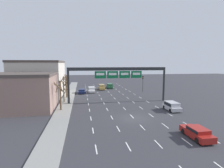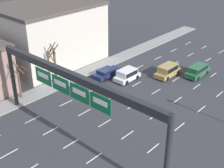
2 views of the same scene
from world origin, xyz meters
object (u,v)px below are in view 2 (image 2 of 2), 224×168
(tree_bare_closest, at_px, (54,62))
(car_navy, at_px, (107,72))
(suv_white, at_px, (127,74))
(tree_bare_third, at_px, (19,78))
(sign_gantry, at_px, (72,85))
(suv_green, at_px, (198,70))
(suv_gold, at_px, (168,70))

(tree_bare_closest, bearing_deg, car_navy, 59.60)
(suv_white, distance_m, tree_bare_closest, 10.28)
(suv_white, relative_size, tree_bare_third, 0.76)
(suv_white, bearing_deg, sign_gantry, -70.52)
(suv_green, bearing_deg, sign_gantry, -94.15)
(car_navy, height_order, tree_bare_third, tree_bare_third)
(car_navy, distance_m, tree_bare_closest, 7.87)
(suv_white, bearing_deg, tree_bare_closest, -131.67)
(suv_green, height_order, tree_bare_closest, tree_bare_closest)
(tree_bare_third, bearing_deg, suv_gold, 60.53)
(suv_gold, height_order, tree_bare_closest, tree_bare_closest)
(suv_white, xyz_separation_m, tree_bare_third, (-6.64, -13.04, 2.00))
(car_navy, distance_m, suv_gold, 8.85)
(sign_gantry, relative_size, suv_white, 5.53)
(sign_gantry, distance_m, car_navy, 16.61)
(suv_gold, bearing_deg, car_navy, -136.80)
(suv_gold, relative_size, suv_white, 1.13)
(suv_white, xyz_separation_m, tree_bare_closest, (-6.66, -7.49, 2.30))
(car_navy, bearing_deg, tree_bare_closest, -120.40)
(suv_white, height_order, tree_bare_closest, tree_bare_closest)
(suv_white, bearing_deg, tree_bare_third, -116.98)
(suv_white, height_order, suv_green, suv_white)
(sign_gantry, distance_m, suv_green, 23.19)
(sign_gantry, bearing_deg, tree_bare_closest, 149.42)
(sign_gantry, distance_m, tree_bare_closest, 14.04)
(car_navy, relative_size, suv_white, 1.18)
(sign_gantry, xyz_separation_m, suv_gold, (-1.56, 19.44, -5.42))
(suv_gold, height_order, suv_white, suv_gold)
(sign_gantry, xyz_separation_m, suv_green, (1.63, 22.47, -5.49))
(tree_bare_closest, bearing_deg, tree_bare_third, -89.76)
(suv_gold, distance_m, suv_green, 4.40)
(tree_bare_closest, height_order, tree_bare_third, tree_bare_closest)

